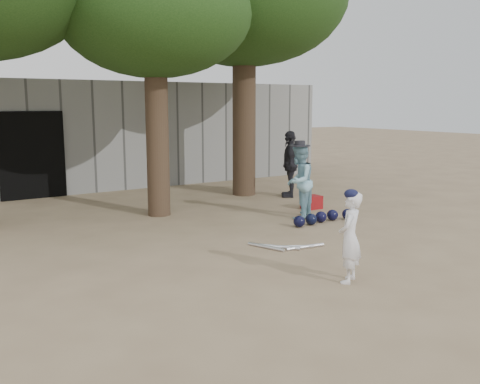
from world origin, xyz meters
TOP-DOWN VIEW (x-y plane):
  - ground at (0.00, 0.00)m, footprint 70.00×70.00m
  - boy_player at (0.89, -1.24)m, footprint 0.54×0.49m
  - spectator_blue at (2.93, 2.31)m, footprint 0.96×0.90m
  - spectator_dark at (4.39, 4.46)m, footprint 0.94×1.05m
  - red_bag at (3.83, 2.93)m, footprint 0.43×0.33m
  - back_building at (-0.00, 10.33)m, footprint 16.00×5.24m
  - helmet_row at (3.04, 1.68)m, footprint 1.51×0.34m
  - bat_pile at (1.22, 0.56)m, footprint 1.04×0.79m

SIDE VIEW (x-z plane):
  - ground at x=0.00m, z-range 0.00..0.00m
  - bat_pile at x=1.22m, z-range 0.00..0.06m
  - helmet_row at x=3.04m, z-range 0.00..0.23m
  - red_bag at x=3.83m, z-range 0.00..0.30m
  - boy_player at x=0.89m, z-range 0.00..1.24m
  - spectator_blue at x=2.93m, z-range 0.00..1.56m
  - spectator_dark at x=4.39m, z-range 0.00..1.70m
  - back_building at x=0.00m, z-range 0.00..3.00m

